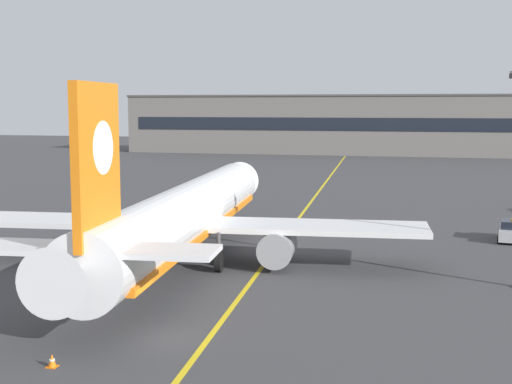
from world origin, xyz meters
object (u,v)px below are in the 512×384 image
object	(u,v)px
airliner_foreground	(186,215)
safety_cone_by_nose_gear	(257,225)
service_car_fifth	(511,231)
safety_cone_by_tail	(52,361)

from	to	relation	value
airliner_foreground	safety_cone_by_nose_gear	xyz separation A→B (m)	(1.12, 15.08, -3.11)
airliner_foreground	service_car_fifth	world-z (taller)	airliner_foreground
service_car_fifth	airliner_foreground	bearing A→B (deg)	-147.68
service_car_fifth	safety_cone_by_nose_gear	world-z (taller)	service_car_fifth
service_car_fifth	safety_cone_by_tail	distance (m)	39.33
airliner_foreground	safety_cone_by_tail	size ratio (longest dim) A/B	75.49
safety_cone_by_tail	service_car_fifth	bearing A→B (deg)	57.41
airliner_foreground	service_car_fifth	xyz separation A→B (m)	(22.17, 14.03, -2.60)
safety_cone_by_nose_gear	safety_cone_by_tail	world-z (taller)	same
safety_cone_by_nose_gear	safety_cone_by_tail	xyz separation A→B (m)	(-0.14, -34.19, 0.00)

